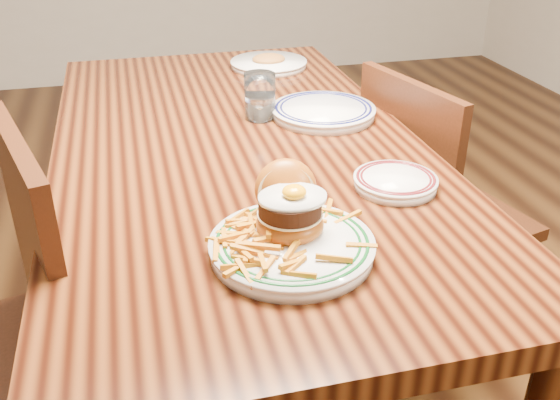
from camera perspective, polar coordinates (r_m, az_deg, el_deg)
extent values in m
plane|color=black|center=(1.91, -3.10, -15.88)|extent=(6.00, 6.00, 0.00)
cube|color=black|center=(1.49, -3.81, 4.48)|extent=(0.85, 1.60, 0.05)
cylinder|color=black|center=(2.31, -15.93, 2.11)|extent=(0.07, 0.07, 0.70)
cylinder|color=black|center=(2.38, 1.80, 4.08)|extent=(0.07, 0.07, 0.70)
cube|color=#3C1A0C|center=(1.27, -21.29, -4.25)|extent=(0.15, 0.42, 0.46)
cylinder|color=#3C1A0C|center=(1.70, -20.01, -15.11)|extent=(0.04, 0.04, 0.42)
cube|color=#3C1A0C|center=(1.90, 14.98, -1.75)|extent=(0.48, 0.48, 0.04)
cube|color=#3C1A0C|center=(1.68, 11.35, 3.64)|extent=(0.12, 0.39, 0.43)
cylinder|color=#3C1A0C|center=(2.21, 14.72, -3.53)|extent=(0.04, 0.04, 0.39)
cylinder|color=#3C1A0C|center=(2.02, 7.41, -6.01)|extent=(0.04, 0.04, 0.39)
cylinder|color=#3C1A0C|center=(2.02, 21.07, -7.94)|extent=(0.04, 0.04, 0.39)
cylinder|color=#3C1A0C|center=(1.81, 13.60, -11.28)|extent=(0.04, 0.04, 0.39)
cylinder|color=white|center=(1.04, 1.09, -4.53)|extent=(0.27, 0.27, 0.02)
cylinder|color=white|center=(1.04, 1.10, -3.90)|extent=(0.28, 0.28, 0.01)
torus|color=#0C4618|center=(1.04, 1.10, -3.81)|extent=(0.26, 0.26, 0.01)
torus|color=#0C4618|center=(1.04, 1.10, -3.81)|extent=(0.23, 0.23, 0.01)
ellipsoid|color=#975013|center=(1.06, 0.90, -2.21)|extent=(0.12, 0.12, 0.05)
cylinder|color=beige|center=(1.05, 0.90, -1.29)|extent=(0.11, 0.11, 0.00)
cylinder|color=black|center=(1.04, 0.91, -0.55)|extent=(0.11, 0.11, 0.03)
ellipsoid|color=silver|center=(1.03, 1.15, 0.26)|extent=(0.12, 0.10, 0.01)
ellipsoid|color=orange|center=(1.02, 1.31, 0.75)|extent=(0.04, 0.04, 0.02)
ellipsoid|color=#975013|center=(1.10, 0.53, 0.98)|extent=(0.12, 0.11, 0.12)
cylinder|color=beige|center=(1.09, 0.63, 0.46)|extent=(0.11, 0.05, 0.10)
cylinder|color=white|center=(1.28, 10.49, 1.47)|extent=(0.17, 0.17, 0.02)
cylinder|color=white|center=(1.28, 10.53, 1.94)|extent=(0.17, 0.17, 0.01)
torus|color=#541317|center=(1.28, 10.54, 2.01)|extent=(0.16, 0.16, 0.01)
torus|color=#541317|center=(1.28, 10.54, 2.01)|extent=(0.14, 0.14, 0.01)
cube|color=silver|center=(1.29, 11.16, 2.25)|extent=(0.09, 0.08, 0.00)
cylinder|color=white|center=(1.63, 3.97, 7.92)|extent=(0.26, 0.26, 0.02)
cylinder|color=white|center=(1.63, 3.99, 8.35)|extent=(0.27, 0.27, 0.01)
torus|color=#0E1149|center=(1.63, 3.99, 8.42)|extent=(0.25, 0.25, 0.01)
torus|color=#0E1149|center=(1.63, 3.99, 8.42)|extent=(0.22, 0.22, 0.01)
cylinder|color=white|center=(1.60, -1.85, 9.46)|extent=(0.08, 0.08, 0.12)
cylinder|color=silver|center=(1.61, -1.83, 8.53)|extent=(0.07, 0.07, 0.06)
cylinder|color=white|center=(2.05, -1.04, 12.25)|extent=(0.24, 0.24, 0.02)
cylinder|color=white|center=(2.05, -1.04, 12.56)|extent=(0.25, 0.25, 0.01)
ellipsoid|color=#A16B2E|center=(2.05, -1.04, 12.77)|extent=(0.11, 0.09, 0.03)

